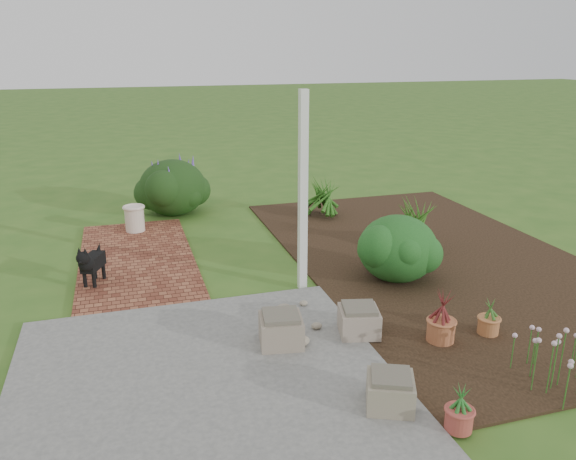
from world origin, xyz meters
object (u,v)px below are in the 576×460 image
object	(u,v)px
cream_ceramic_urn	(135,219)
evergreen_shrub	(398,247)
stone_trough_near	(390,392)
black_dog	(91,262)

from	to	relation	value
cream_ceramic_urn	evergreen_shrub	bearing A→B (deg)	-43.22
stone_trough_near	evergreen_shrub	distance (m)	2.89
cream_ceramic_urn	evergreen_shrub	distance (m)	4.46
stone_trough_near	cream_ceramic_urn	xyz separation A→B (m)	(-1.88, 5.58, 0.08)
stone_trough_near	cream_ceramic_urn	world-z (taller)	cream_ceramic_urn
cream_ceramic_urn	black_dog	bearing A→B (deg)	-106.10
black_dog	evergreen_shrub	distance (m)	3.97
stone_trough_near	black_dog	size ratio (longest dim) A/B	0.69
black_dog	stone_trough_near	bearing A→B (deg)	-31.02
stone_trough_near	evergreen_shrub	world-z (taller)	evergreen_shrub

